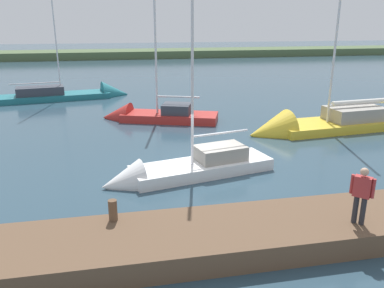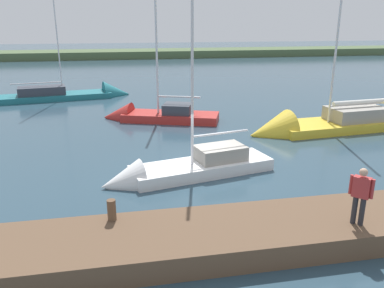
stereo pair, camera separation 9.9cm
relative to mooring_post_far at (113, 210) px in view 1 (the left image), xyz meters
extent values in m
plane|color=#2D4756|center=(-3.90, -4.64, -0.96)|extent=(200.00, 200.00, 0.00)
cube|color=#4C603D|center=(-3.90, -58.20, -0.96)|extent=(180.00, 8.00, 2.40)
cube|color=brown|center=(-3.90, 0.89, -0.63)|extent=(25.98, 2.54, 0.66)
cylinder|color=brown|center=(0.00, 0.00, 0.00)|extent=(0.24, 0.24, 0.60)
cube|color=#1E6B75|center=(4.58, -21.84, -0.90)|extent=(8.85, 3.75, 0.77)
cone|color=#1E6B75|center=(-0.21, -22.68, -0.90)|extent=(2.45, 2.64, 2.32)
cube|color=#333842|center=(5.45, -21.69, -0.19)|extent=(3.68, 2.23, 0.64)
cylinder|color=silver|center=(3.96, -21.95, 5.03)|extent=(0.10, 0.10, 11.09)
cylinder|color=silver|center=(5.78, -21.63, 0.40)|extent=(3.65, 0.71, 0.08)
cube|color=white|center=(-3.51, -4.48, -0.86)|extent=(5.96, 2.91, 0.75)
cone|color=white|center=(-0.30, -3.76, -0.86)|extent=(1.87, 2.00, 1.71)
cube|color=gray|center=(-4.31, -4.65, -0.19)|extent=(2.18, 1.65, 0.58)
cylinder|color=silver|center=(-3.08, -4.38, 3.24)|extent=(0.11, 0.11, 7.44)
cylinder|color=silver|center=(-4.30, -4.65, 0.64)|extent=(2.44, 0.62, 0.08)
cube|color=gold|center=(-12.92, -9.61, -0.87)|extent=(8.37, 3.31, 0.79)
cone|color=gold|center=(-8.24, -9.14, -0.87)|extent=(2.50, 2.72, 2.51)
cube|color=gray|center=(-13.61, -9.68, -0.11)|extent=(3.37, 2.19, 0.75)
cylinder|color=silver|center=(-11.83, -9.50, 4.31)|extent=(0.12, 0.12, 9.57)
cylinder|color=silver|center=(-13.91, -9.71, 0.43)|extent=(4.16, 0.51, 0.10)
cylinder|color=silver|center=(-13.91, -9.71, 0.55)|extent=(3.76, 0.63, 0.26)
cube|color=#B22823|center=(-3.43, -13.31, -0.88)|extent=(6.15, 3.79, 0.82)
cone|color=#B22823|center=(-0.22, -14.44, -0.88)|extent=(2.33, 2.45, 1.97)
cube|color=#333842|center=(-3.85, -13.16, -0.17)|extent=(2.06, 1.93, 0.59)
cylinder|color=silver|center=(-2.71, -13.56, 3.39)|extent=(0.13, 0.13, 7.72)
cylinder|color=silver|center=(-3.94, -13.13, 0.56)|extent=(2.50, 0.96, 0.10)
cylinder|color=#28282D|center=(-6.55, 1.53, 0.10)|extent=(0.14, 0.14, 0.80)
cylinder|color=#28282D|center=(-6.42, 1.39, 0.10)|extent=(0.14, 0.14, 0.80)
cube|color=#B23333|center=(-6.49, 1.46, 0.78)|extent=(0.46, 0.46, 0.56)
sphere|color=tan|center=(-6.49, 1.46, 1.20)|extent=(0.22, 0.22, 0.22)
cylinder|color=#B23333|center=(-6.67, 1.66, 0.79)|extent=(0.09, 0.09, 0.54)
cylinder|color=#B23333|center=(-6.30, 1.27, 0.79)|extent=(0.09, 0.09, 0.54)
camera|label=1|loc=(-0.27, 9.79, 4.93)|focal=36.31mm
camera|label=2|loc=(-0.37, 9.81, 4.93)|focal=36.31mm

